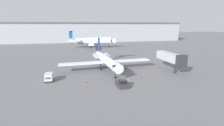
% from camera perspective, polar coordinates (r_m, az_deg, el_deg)
% --- Properties ---
extents(ground_plane, '(600.00, 600.00, 0.00)m').
position_cam_1_polar(ground_plane, '(43.05, 3.72, -7.67)').
color(ground_plane, slate).
extents(terminal_building, '(180.00, 16.80, 17.00)m').
position_cam_1_polar(terminal_building, '(159.20, -9.22, 9.92)').
color(terminal_building, '#9EA3AD').
rests_on(terminal_building, ground).
extents(airplane_main, '(30.75, 24.96, 10.15)m').
position_cam_1_polar(airplane_main, '(57.80, -1.92, 1.03)').
color(airplane_main, white).
rests_on(airplane_main, ground).
extents(pushback_tug, '(2.35, 4.52, 1.88)m').
position_cam_1_polar(pushback_tug, '(42.95, 3.25, -6.72)').
color(pushback_tug, '#2D2D33').
rests_on(pushback_tug, ground).
extents(luggage_cart, '(1.93, 3.23, 2.19)m').
position_cam_1_polar(luggage_cart, '(49.39, -19.91, -4.43)').
color(luggage_cart, '#232326').
rests_on(luggage_cart, ground).
extents(worker_near_tug, '(0.40, 0.24, 1.64)m').
position_cam_1_polar(worker_near_tug, '(43.45, 5.23, -6.32)').
color(worker_near_tug, '#232838').
rests_on(worker_near_tug, ground).
extents(traffic_cone_left, '(0.60, 0.60, 0.68)m').
position_cam_1_polar(traffic_cone_left, '(46.74, -8.37, -5.73)').
color(traffic_cone_left, black).
rests_on(traffic_cone_left, ground).
extents(traffic_cone_right, '(0.71, 0.71, 0.69)m').
position_cam_1_polar(traffic_cone_right, '(52.14, 10.33, -3.89)').
color(traffic_cone_right, black).
rests_on(traffic_cone_right, ground).
extents(airplane_parked_far_left, '(30.20, 33.63, 11.36)m').
position_cam_1_polar(airplane_parked_far_left, '(115.67, -6.55, 7.06)').
color(airplane_parked_far_left, white).
rests_on(airplane_parked_far_left, ground).
extents(jet_bridge, '(3.20, 13.38, 6.19)m').
position_cam_1_polar(jet_bridge, '(59.31, 18.60, 1.72)').
color(jet_bridge, '#2D2D33').
rests_on(jet_bridge, ground).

